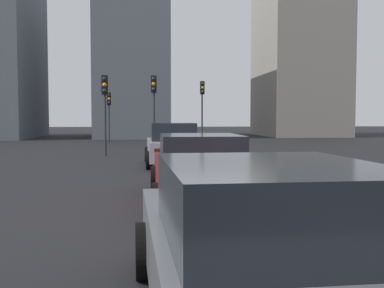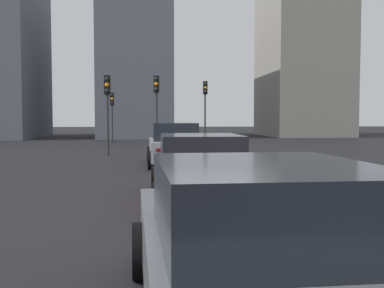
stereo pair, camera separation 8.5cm
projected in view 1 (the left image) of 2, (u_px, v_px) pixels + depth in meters
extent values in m
cube|color=black|center=(193.00, 215.00, 9.21)|extent=(160.00, 160.00, 0.20)
cube|color=#A8AAB2|center=(172.00, 149.00, 17.71)|extent=(4.41, 1.88, 0.70)
cube|color=#1E232B|center=(173.00, 132.00, 17.46)|extent=(1.99, 1.63, 0.65)
cylinder|color=black|center=(192.00, 154.00, 19.18)|extent=(0.64, 0.23, 0.64)
cylinder|color=black|center=(148.00, 154.00, 18.97)|extent=(0.64, 0.23, 0.64)
cylinder|color=black|center=(201.00, 160.00, 16.49)|extent=(0.64, 0.23, 0.64)
cylinder|color=black|center=(149.00, 160.00, 16.28)|extent=(0.64, 0.23, 0.64)
cube|color=maroon|center=(197.00, 150.00, 15.59)|extent=(0.03, 0.20, 0.11)
cube|color=maroon|center=(157.00, 150.00, 15.44)|extent=(0.03, 0.20, 0.11)
cube|color=maroon|center=(199.00, 176.00, 9.98)|extent=(4.68, 1.85, 0.62)
cube|color=#1E232B|center=(200.00, 149.00, 9.72)|extent=(2.11, 1.62, 0.58)
cylinder|color=black|center=(229.00, 178.00, 11.52)|extent=(0.64, 0.22, 0.64)
cylinder|color=black|center=(155.00, 179.00, 11.35)|extent=(0.64, 0.22, 0.64)
cylinder|color=black|center=(257.00, 198.00, 8.64)|extent=(0.64, 0.22, 0.64)
cylinder|color=black|center=(158.00, 200.00, 8.47)|extent=(0.64, 0.22, 0.64)
cube|color=red|center=(254.00, 186.00, 7.70)|extent=(0.03, 0.20, 0.11)
cube|color=red|center=(175.00, 188.00, 7.58)|extent=(0.03, 0.20, 0.11)
cube|color=slate|center=(262.00, 267.00, 3.90)|extent=(4.81, 1.99, 0.63)
cube|color=#1E232B|center=(271.00, 200.00, 3.63)|extent=(2.19, 1.69, 0.58)
cylinder|color=black|center=(303.00, 245.00, 5.49)|extent=(0.65, 0.24, 0.64)
cylinder|color=black|center=(145.00, 251.00, 5.25)|extent=(0.65, 0.24, 0.64)
cylinder|color=#2D2D30|center=(105.00, 125.00, 21.96)|extent=(0.11, 0.11, 2.87)
cube|color=black|center=(105.00, 85.00, 21.79)|extent=(0.21, 0.29, 0.90)
sphere|color=black|center=(104.00, 79.00, 21.66)|extent=(0.20, 0.20, 0.20)
sphere|color=orange|center=(104.00, 85.00, 21.68)|extent=(0.20, 0.20, 0.20)
sphere|color=black|center=(104.00, 91.00, 21.69)|extent=(0.20, 0.20, 0.20)
cylinder|color=#2D2D30|center=(202.00, 119.00, 32.29)|extent=(0.11, 0.11, 3.38)
cube|color=black|center=(202.00, 88.00, 32.11)|extent=(0.23, 0.30, 0.90)
sphere|color=black|center=(203.00, 84.00, 31.98)|extent=(0.20, 0.20, 0.20)
sphere|color=orange|center=(203.00, 88.00, 32.00)|extent=(0.20, 0.20, 0.20)
sphere|color=black|center=(203.00, 92.00, 32.02)|extent=(0.20, 0.20, 0.20)
cylinder|color=#2D2D30|center=(109.00, 124.00, 33.54)|extent=(0.11, 0.11, 2.67)
cube|color=black|center=(109.00, 99.00, 33.38)|extent=(0.24, 0.30, 0.90)
sphere|color=black|center=(109.00, 95.00, 33.26)|extent=(0.20, 0.20, 0.20)
sphere|color=orange|center=(109.00, 99.00, 33.28)|extent=(0.20, 0.20, 0.20)
sphere|color=black|center=(109.00, 103.00, 33.29)|extent=(0.20, 0.20, 0.20)
cylinder|color=#2D2D30|center=(154.00, 122.00, 24.75)|extent=(0.11, 0.11, 3.10)
cube|color=black|center=(154.00, 84.00, 24.57)|extent=(0.24, 0.30, 0.90)
sphere|color=black|center=(154.00, 79.00, 24.45)|extent=(0.20, 0.20, 0.20)
sphere|color=orange|center=(154.00, 84.00, 24.46)|extent=(0.20, 0.20, 0.20)
sphere|color=black|center=(154.00, 89.00, 24.48)|extent=(0.20, 0.20, 0.20)
cube|color=gray|center=(298.00, 59.00, 45.68)|extent=(10.23, 7.12, 14.89)
cube|color=slate|center=(133.00, 64.00, 42.87)|extent=(11.01, 6.36, 13.36)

